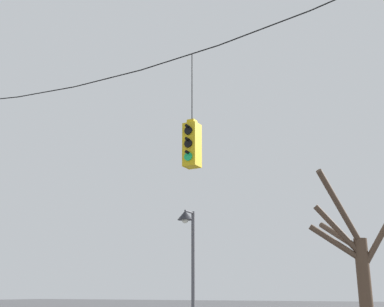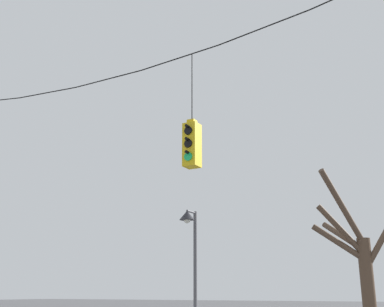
# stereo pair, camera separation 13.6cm
# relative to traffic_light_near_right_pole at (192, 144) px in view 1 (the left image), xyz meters

# --- Properties ---
(span_wire) EXTENTS (15.67, 0.03, 0.85)m
(span_wire) POSITION_rel_traffic_light_near_right_pole_xyz_m (-2.63, 0.01, 2.52)
(span_wire) COLOR black
(traffic_light_near_right_pole) EXTENTS (0.34, 0.46, 2.87)m
(traffic_light_near_right_pole) POSITION_rel_traffic_light_near_right_pole_xyz_m (0.00, 0.00, 0.00)
(traffic_light_near_right_pole) COLOR yellow
(street_lamp) EXTENTS (0.51, 0.88, 4.46)m
(street_lamp) POSITION_rel_traffic_light_near_right_pole_xyz_m (-2.65, 4.71, -1.69)
(street_lamp) COLOR #515156
(street_lamp) RESTS_ON ground_plane
(bare_tree) EXTENTS (2.87, 3.16, 5.90)m
(bare_tree) POSITION_rel_traffic_light_near_right_pole_xyz_m (1.99, 8.57, -2.45)
(bare_tree) COLOR brown
(bare_tree) RESTS_ON ground_plane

